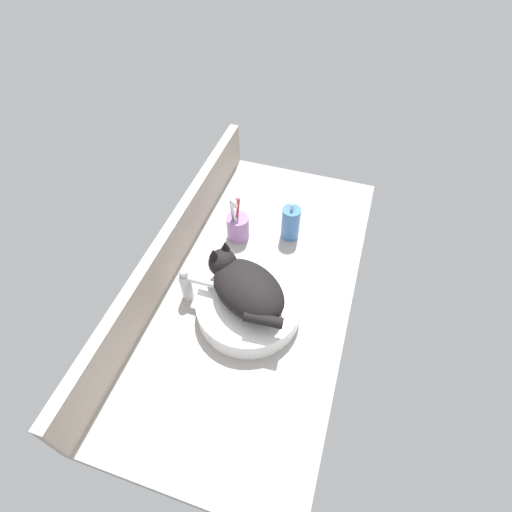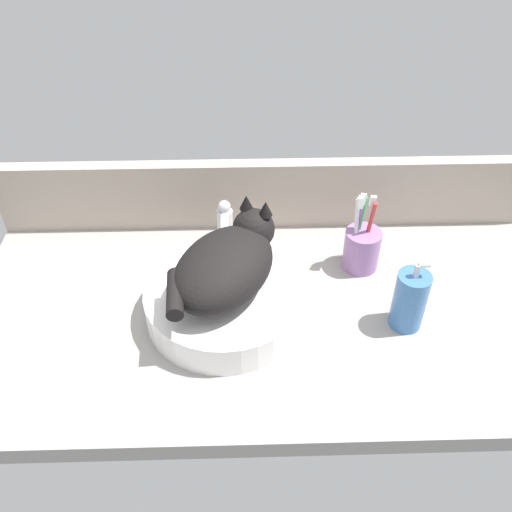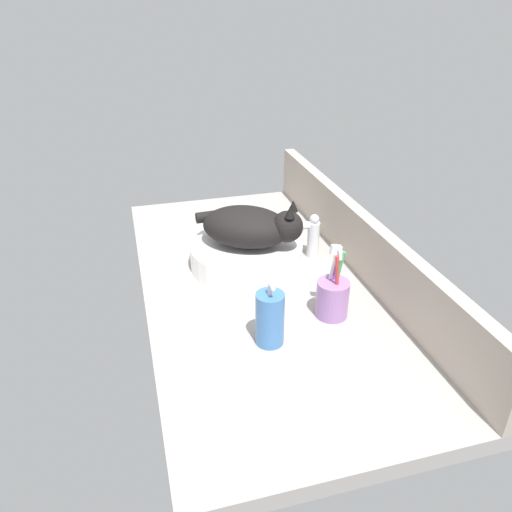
# 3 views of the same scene
# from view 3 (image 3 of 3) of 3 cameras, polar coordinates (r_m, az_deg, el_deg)

# --- Properties ---
(ground_plane) EXTENTS (1.28, 0.63, 0.04)m
(ground_plane) POSITION_cam_3_polar(r_m,az_deg,el_deg) (1.39, 0.38, -3.69)
(ground_plane) COLOR #9E9993
(backsplash_panel) EXTENTS (1.28, 0.04, 0.17)m
(backsplash_panel) POSITION_cam_3_polar(r_m,az_deg,el_deg) (1.44, 11.84, 1.62)
(backsplash_panel) COLOR #AD9E8E
(backsplash_panel) RESTS_ON ground_plane
(sink_basin) EXTENTS (0.32, 0.32, 0.07)m
(sink_basin) POSITION_cam_3_polar(r_m,az_deg,el_deg) (1.45, -1.13, 0.17)
(sink_basin) COLOR white
(sink_basin) RESTS_ON ground_plane
(cat) EXTENTS (0.27, 0.30, 0.14)m
(cat) POSITION_cam_3_polar(r_m,az_deg,el_deg) (1.40, -0.61, 3.42)
(cat) COLOR black
(cat) RESTS_ON sink_basin
(faucet) EXTENTS (0.04, 0.12, 0.14)m
(faucet) POSITION_cam_3_polar(r_m,az_deg,el_deg) (1.49, 6.18, 2.46)
(faucet) COLOR silver
(faucet) RESTS_ON ground_plane
(soap_dispenser) EXTENTS (0.07, 0.07, 0.16)m
(soap_dispenser) POSITION_cam_3_polar(r_m,az_deg,el_deg) (1.13, 1.59, -7.13)
(soap_dispenser) COLOR #3F72B2
(soap_dispenser) RESTS_ON ground_plane
(toothbrush_cup) EXTENTS (0.08, 0.08, 0.19)m
(toothbrush_cup) POSITION_cam_3_polar(r_m,az_deg,el_deg) (1.24, 8.74, -4.63)
(toothbrush_cup) COLOR #996BA8
(toothbrush_cup) RESTS_ON ground_plane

